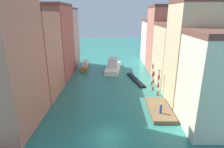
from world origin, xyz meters
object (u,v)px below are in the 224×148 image
object	(u,v)px
motorboat_0	(85,66)
mooring_pole_0	(159,82)
mooring_pole_2	(152,74)
gondola_black	(135,80)
vaporetto_white	(113,66)
person_on_dock	(161,109)
mooring_pole_1	(153,80)
waterfront_dock	(159,109)

from	to	relation	value
motorboat_0	mooring_pole_0	bearing A→B (deg)	-47.72
mooring_pole_2	gondola_black	size ratio (longest dim) A/B	0.52
mooring_pole_2	vaporetto_white	bearing A→B (deg)	126.24
mooring_pole_2	gondola_black	xyz separation A→B (m)	(-3.10, 3.14, -2.28)
person_on_dock	mooring_pole_2	bearing A→B (deg)	84.68
motorboat_0	person_on_dock	bearing A→B (deg)	-59.84
mooring_pole_1	gondola_black	size ratio (longest dim) A/B	0.43
person_on_dock	gondola_black	xyz separation A→B (m)	(-1.92, 15.78, -1.09)
mooring_pole_1	gondola_black	world-z (taller)	mooring_pole_1
mooring_pole_0	waterfront_dock	bearing A→B (deg)	-100.22
mooring_pole_2	gondola_black	bearing A→B (deg)	134.61
waterfront_dock	vaporetto_white	size ratio (longest dim) A/B	0.72
gondola_black	motorboat_0	world-z (taller)	motorboat_0
gondola_black	person_on_dock	bearing A→B (deg)	-83.06
gondola_black	mooring_pole_2	bearing A→B (deg)	-45.39
mooring_pole_2	motorboat_0	xyz separation A→B (m)	(-15.95, 12.78, -1.65)
waterfront_dock	mooring_pole_1	bearing A→B (deg)	85.57
mooring_pole_1	waterfront_dock	bearing A→B (deg)	-94.43
waterfront_dock	vaporetto_white	bearing A→B (deg)	108.26
mooring_pole_2	waterfront_dock	bearing A→B (deg)	-94.80
mooring_pole_0	gondola_black	bearing A→B (deg)	111.97
mooring_pole_2	vaporetto_white	world-z (taller)	mooring_pole_2
person_on_dock	gondola_black	world-z (taller)	person_on_dock
person_on_dock	motorboat_0	bearing A→B (deg)	120.16
person_on_dock	mooring_pole_2	xyz separation A→B (m)	(1.18, 12.64, 1.20)
person_on_dock	vaporetto_white	xyz separation A→B (m)	(-7.04, 23.85, -0.17)
mooring_pole_0	mooring_pole_2	world-z (taller)	mooring_pole_0
mooring_pole_2	gondola_black	world-z (taller)	mooring_pole_2
mooring_pole_1	motorboat_0	size ratio (longest dim) A/B	0.60
gondola_black	waterfront_dock	bearing A→B (deg)	-81.18
mooring_pole_2	gondola_black	distance (m)	4.97
mooring_pole_0	mooring_pole_2	xyz separation A→B (m)	(-0.16, 4.94, -0.10)
vaporetto_white	gondola_black	world-z (taller)	vaporetto_white
waterfront_dock	person_on_dock	bearing A→B (deg)	-98.55
person_on_dock	mooring_pole_1	xyz separation A→B (m)	(0.91, 10.13, 0.80)
waterfront_dock	vaporetto_white	xyz separation A→B (m)	(-7.30, 22.12, 0.84)
mooring_pole_1	vaporetto_white	xyz separation A→B (m)	(-7.95, 13.72, -0.96)
mooring_pole_2	mooring_pole_0	bearing A→B (deg)	-88.14
waterfront_dock	motorboat_0	size ratio (longest dim) A/B	1.18
mooring_pole_1	vaporetto_white	world-z (taller)	mooring_pole_1
mooring_pole_0	vaporetto_white	distance (m)	18.24
gondola_black	vaporetto_white	bearing A→B (deg)	122.39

